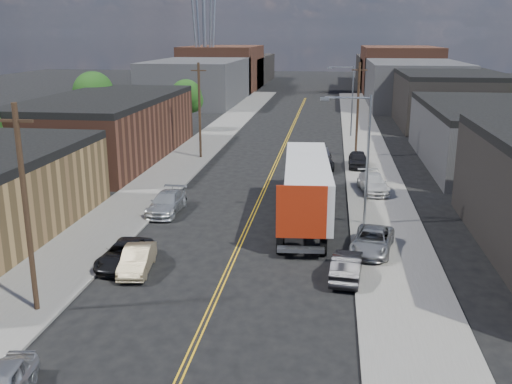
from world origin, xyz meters
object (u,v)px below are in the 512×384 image
(car_left_b, at_px, (137,259))
(car_left_d, at_px, (167,203))
(car_right_lot_b, at_px, (373,183))
(car_right_lot_c, at_px, (358,159))
(car_left_c, at_px, (124,254))
(car_ahead_truck, at_px, (320,161))
(semi_truck, at_px, (308,182))
(car_right_oncoming, at_px, (347,266))
(car_right_lot_a, at_px, (372,241))

(car_left_b, xyz_separation_m, car_left_d, (-1.40, 10.72, 0.07))
(car_right_lot_b, xyz_separation_m, car_right_lot_c, (-0.91, 9.08, 0.03))
(car_left_c, bearing_deg, car_right_lot_c, 63.68)
(car_left_b, relative_size, car_ahead_truck, 0.77)
(semi_truck, xyz_separation_m, car_left_b, (-8.96, -11.42, -1.87))
(car_right_oncoming, relative_size, car_right_lot_b, 0.87)
(car_left_b, relative_size, car_right_oncoming, 0.96)
(car_left_d, bearing_deg, semi_truck, 4.35)
(car_right_oncoming, bearing_deg, car_left_b, 8.36)
(car_left_c, relative_size, car_right_lot_a, 0.97)
(semi_truck, bearing_deg, car_ahead_truck, 84.29)
(semi_truck, height_order, car_left_c, semi_truck)
(semi_truck, bearing_deg, car_right_oncoming, -80.05)
(car_ahead_truck, bearing_deg, car_right_lot_a, -85.36)
(car_left_d, xyz_separation_m, car_right_oncoming, (13.00, -10.14, -0.04))
(car_right_lot_a, bearing_deg, car_right_lot_b, 96.97)
(car_left_d, xyz_separation_m, car_right_lot_b, (15.51, 7.42, 0.12))
(car_right_oncoming, bearing_deg, car_right_lot_b, -92.61)
(car_right_lot_c, bearing_deg, car_right_oncoming, -92.76)
(car_left_d, bearing_deg, car_right_lot_c, 48.98)
(car_left_b, bearing_deg, car_right_oncoming, -4.33)
(car_right_lot_a, bearing_deg, car_left_b, -150.71)
(car_left_c, relative_size, car_ahead_truck, 0.86)
(car_left_b, height_order, car_right_oncoming, car_right_oncoming)
(car_right_lot_c, relative_size, car_ahead_truck, 0.81)
(car_right_lot_a, relative_size, car_right_lot_c, 1.10)
(car_left_b, xyz_separation_m, car_left_c, (-1.03, 0.72, -0.04))
(car_right_lot_b, distance_m, car_right_lot_c, 9.13)
(car_left_c, bearing_deg, car_right_lot_a, 16.50)
(semi_truck, bearing_deg, car_right_lot_b, 48.86)
(car_left_d, height_order, car_right_lot_c, car_right_lot_c)
(car_left_d, xyz_separation_m, car_ahead_truck, (10.90, 16.00, 0.00))
(car_left_c, xyz_separation_m, car_right_lot_b, (15.14, 17.42, 0.23))
(car_left_b, distance_m, car_right_lot_a, 13.92)
(car_left_c, distance_m, car_right_oncoming, 12.64)
(car_right_lot_a, relative_size, car_ahead_truck, 0.89)
(car_left_c, xyz_separation_m, car_right_oncoming, (12.63, -0.14, 0.06))
(car_right_lot_b, bearing_deg, car_left_b, -135.55)
(car_left_d, relative_size, car_right_lot_c, 1.17)
(car_left_c, distance_m, car_right_lot_c, 30.08)
(car_right_lot_a, bearing_deg, car_left_d, 167.42)
(car_left_d, height_order, car_right_lot_b, car_right_lot_b)
(car_right_oncoming, xyz_separation_m, car_right_lot_c, (1.60, 26.64, 0.19))
(car_left_d, bearing_deg, car_right_oncoming, -37.48)
(car_left_b, distance_m, car_ahead_truck, 28.36)
(semi_truck, height_order, car_right_lot_c, semi_truck)
(car_left_b, bearing_deg, car_right_lot_a, 11.35)
(car_left_b, height_order, car_right_lot_b, car_right_lot_b)
(car_ahead_truck, bearing_deg, car_right_lot_b, -66.56)
(car_left_b, bearing_deg, car_ahead_truck, 63.24)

